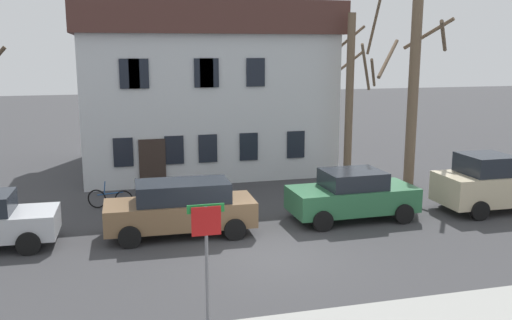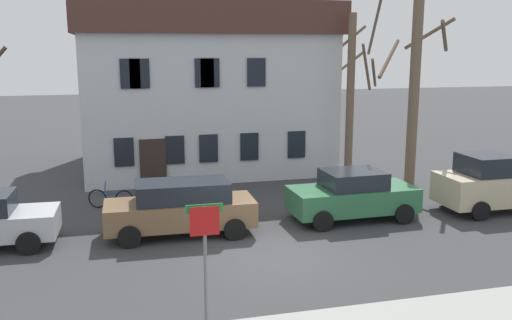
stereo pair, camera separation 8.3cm
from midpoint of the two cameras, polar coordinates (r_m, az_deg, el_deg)
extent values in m
plane|color=#38383A|center=(16.30, 1.47, -9.64)|extent=(120.00, 120.00, 0.00)
cube|color=silver|center=(28.20, -5.70, 5.93)|extent=(11.22, 8.63, 6.40)
cube|color=#4C2D28|center=(28.10, -5.86, 13.89)|extent=(11.72, 9.13, 1.42)
cube|color=#2D231E|center=(23.90, -10.56, -0.40)|extent=(1.10, 0.12, 2.10)
cube|color=black|center=(23.75, -13.43, 0.76)|extent=(0.80, 0.08, 1.20)
cube|color=black|center=(23.88, -8.41, 1.01)|extent=(0.80, 0.08, 1.20)
cube|color=black|center=(24.08, -5.01, 1.17)|extent=(0.80, 0.08, 1.20)
cube|color=black|center=(24.44, -0.84, 1.37)|extent=(0.80, 0.08, 1.20)
cube|color=black|center=(25.04, 3.97, 1.58)|extent=(0.80, 0.08, 1.20)
cube|color=black|center=(23.41, -12.83, 8.53)|extent=(0.80, 0.08, 1.20)
cube|color=black|center=(23.42, -11.92, 8.57)|extent=(0.80, 0.08, 1.20)
cube|color=black|center=(23.71, -5.43, 8.80)|extent=(0.80, 0.08, 1.20)
cube|color=black|center=(23.75, -4.87, 8.81)|extent=(0.80, 0.08, 1.20)
cube|color=black|center=(24.17, -0.14, 8.89)|extent=(0.80, 0.08, 1.20)
cylinder|color=brown|center=(24.86, 9.36, 6.14)|extent=(0.34, 0.34, 7.28)
cylinder|color=brown|center=(25.72, 8.65, 9.22)|extent=(2.08, 0.23, 1.58)
cylinder|color=brown|center=(24.99, 11.78, 13.14)|extent=(0.54, 1.97, 2.37)
cylinder|color=brown|center=(24.69, 11.70, 8.65)|extent=(1.13, 1.78, 1.27)
cylinder|color=brown|center=(24.59, 10.97, 9.22)|extent=(1.03, 1.16, 2.02)
cylinder|color=brown|center=(25.70, 8.70, 11.51)|extent=(2.09, 0.21, 1.70)
cylinder|color=brown|center=(24.78, 15.56, 6.50)|extent=(0.44, 0.44, 7.83)
cylinder|color=brown|center=(25.03, 13.17, 10.01)|extent=(1.80, 1.79, 1.63)
cylinder|color=brown|center=(25.69, 17.00, 12.15)|extent=(1.35, 1.98, 1.33)
cylinder|color=brown|center=(24.59, 18.39, 11.85)|extent=(1.49, 1.84, 1.24)
cylinder|color=black|center=(17.48, -22.23, -7.85)|extent=(0.69, 0.25, 0.68)
cylinder|color=black|center=(19.09, -21.40, -6.19)|extent=(0.69, 0.25, 0.68)
cube|color=brown|center=(17.92, -7.83, -5.36)|extent=(4.71, 1.84, 0.79)
cube|color=#1E232B|center=(17.74, -7.59, -3.16)|extent=(2.93, 1.59, 0.62)
cylinder|color=black|center=(17.15, -12.85, -7.63)|extent=(0.69, 0.24, 0.68)
cylinder|color=black|center=(18.78, -12.90, -5.96)|extent=(0.69, 0.24, 0.68)
cylinder|color=black|center=(17.43, -2.29, -7.04)|extent=(0.69, 0.24, 0.68)
cylinder|color=black|center=(19.04, -3.27, -5.45)|extent=(0.69, 0.24, 0.68)
cube|color=#2D6B42|center=(19.63, 9.61, -3.89)|extent=(4.35, 1.96, 0.82)
cube|color=#1E232B|center=(19.46, 9.68, -1.91)|extent=(2.02, 1.69, 0.58)
cylinder|color=black|center=(18.34, 6.66, -6.17)|extent=(0.68, 0.23, 0.68)
cylinder|color=black|center=(20.01, 4.60, -4.63)|extent=(0.68, 0.23, 0.68)
cylinder|color=black|center=(19.61, 14.65, -5.30)|extent=(0.68, 0.23, 0.68)
cylinder|color=black|center=(21.19, 12.09, -3.94)|extent=(0.68, 0.23, 0.68)
cube|color=#C6B793|center=(22.43, 23.93, -2.48)|extent=(5.12, 1.95, 1.07)
cube|color=#1E232B|center=(21.70, 22.20, -0.39)|extent=(1.65, 1.69, 0.70)
cylinder|color=black|center=(20.79, 21.65, -4.80)|extent=(0.68, 0.22, 0.68)
cylinder|color=black|center=(22.30, 18.79, -3.54)|extent=(0.68, 0.22, 0.68)
cylinder|color=slate|center=(11.73, -5.21, -11.12)|extent=(0.07, 0.07, 2.72)
cube|color=red|center=(11.35, -5.29, -6.20)|extent=(0.60, 0.03, 0.60)
cube|color=#1E8C38|center=(11.32, -5.34, -4.93)|extent=(0.76, 0.02, 0.18)
torus|color=black|center=(21.20, -13.36, -3.95)|extent=(0.68, 0.31, 0.71)
torus|color=black|center=(21.58, -15.96, -3.81)|extent=(0.68, 0.31, 0.71)
cylinder|color=#1E4C8C|center=(21.33, -14.70, -3.31)|extent=(0.94, 0.41, 0.19)
cylinder|color=#1E4C8C|center=(21.35, -15.23, -2.69)|extent=(0.10, 0.07, 0.45)
camera|label=1|loc=(0.04, -90.13, -0.03)|focal=39.40mm
camera|label=2|loc=(0.04, 89.87, 0.03)|focal=39.40mm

